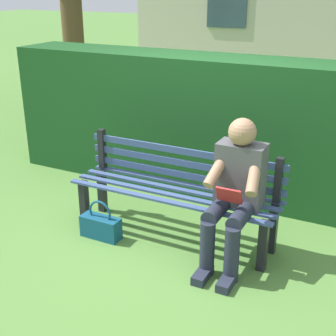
% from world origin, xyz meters
% --- Properties ---
extents(ground, '(60.00, 60.00, 0.00)m').
position_xyz_m(ground, '(0.00, 0.00, 0.00)').
color(ground, '#517F38').
extents(park_bench, '(1.88, 0.46, 0.85)m').
position_xyz_m(park_bench, '(0.00, -0.07, 0.45)').
color(park_bench, black).
rests_on(park_bench, ground).
extents(person_seated, '(0.44, 0.73, 1.19)m').
position_xyz_m(person_seated, '(-0.59, 0.10, 0.63)').
color(person_seated, '#4C4C51').
rests_on(person_seated, ground).
extents(hedge_backdrop, '(4.76, 0.73, 1.54)m').
position_xyz_m(hedge_backdrop, '(0.05, -1.17, 0.76)').
color(hedge_backdrop, '#19471E').
rests_on(hedge_backdrop, ground).
extents(handbag, '(0.37, 0.14, 0.37)m').
position_xyz_m(handbag, '(0.58, 0.30, 0.11)').
color(handbag, navy).
rests_on(handbag, ground).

